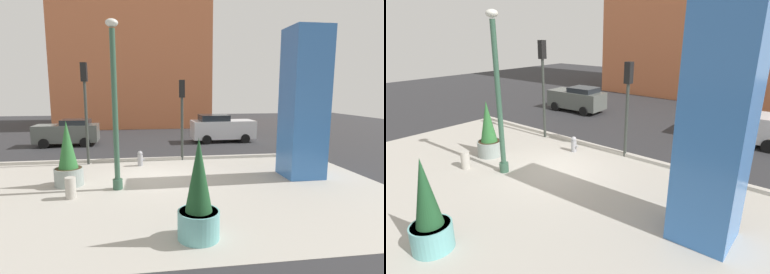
# 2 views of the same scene
# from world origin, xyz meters

# --- Properties ---
(ground_plane) EXTENTS (60.00, 60.00, 0.00)m
(ground_plane) POSITION_xyz_m (0.00, 4.00, 0.00)
(ground_plane) COLOR #2D2D30
(plaza_pavement) EXTENTS (18.00, 10.00, 0.02)m
(plaza_pavement) POSITION_xyz_m (0.00, -2.00, 0.00)
(plaza_pavement) COLOR #ADA89E
(plaza_pavement) RESTS_ON ground_plane
(curb_strip) EXTENTS (18.00, 0.24, 0.16)m
(curb_strip) POSITION_xyz_m (0.00, 3.12, 0.08)
(curb_strip) COLOR #B7B2A8
(curb_strip) RESTS_ON ground_plane
(lamp_post) EXTENTS (0.44, 0.44, 6.15)m
(lamp_post) POSITION_xyz_m (-1.36, -1.45, 3.00)
(lamp_post) COLOR #335642
(lamp_post) RESTS_ON ground_plane
(art_pillar_blue) EXTENTS (1.57, 1.57, 6.24)m
(art_pillar_blue) POSITION_xyz_m (6.31, -0.72, 3.12)
(art_pillar_blue) COLOR #3870BC
(art_pillar_blue) RESTS_ON ground_plane
(potted_plant_near_right) EXTENTS (1.08, 1.08, 2.54)m
(potted_plant_near_right) POSITION_xyz_m (-3.29, -0.70, 1.03)
(potted_plant_near_right) COLOR gray
(potted_plant_near_right) RESTS_ON ground_plane
(potted_plant_mid_plaza) EXTENTS (1.06, 1.06, 2.57)m
(potted_plant_mid_plaza) POSITION_xyz_m (1.02, -5.68, 1.02)
(potted_plant_mid_plaza) COLOR #6BB2B2
(potted_plant_mid_plaza) RESTS_ON ground_plane
(fire_hydrant) EXTENTS (0.36, 0.26, 0.75)m
(fire_hydrant) POSITION_xyz_m (-0.61, 2.07, 0.37)
(fire_hydrant) COLOR #99999E
(fire_hydrant) RESTS_ON ground_plane
(concrete_bollard) EXTENTS (0.36, 0.36, 0.75)m
(concrete_bollard) POSITION_xyz_m (-2.87, -2.23, 0.38)
(concrete_bollard) COLOR #B2ADA3
(concrete_bollard) RESTS_ON ground_plane
(traffic_light_corner) EXTENTS (0.28, 0.42, 5.01)m
(traffic_light_corner) POSITION_xyz_m (-3.21, 2.78, 3.35)
(traffic_light_corner) COLOR #333833
(traffic_light_corner) RESTS_ON ground_plane
(traffic_light_far_side) EXTENTS (0.28, 0.42, 4.22)m
(traffic_light_far_side) POSITION_xyz_m (1.57, 3.07, 2.87)
(traffic_light_far_side) COLOR #333833
(traffic_light_far_side) RESTS_ON ground_plane
(car_intersection) EXTENTS (4.11, 2.06, 1.75)m
(car_intersection) POSITION_xyz_m (-5.55, 8.41, 0.90)
(car_intersection) COLOR #565B56
(car_intersection) RESTS_ON ground_plane
(car_curb_east) EXTENTS (4.56, 2.23, 1.96)m
(car_curb_east) POSITION_xyz_m (5.05, 8.56, 0.98)
(car_curb_east) COLOR silver
(car_curb_east) RESTS_ON ground_plane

